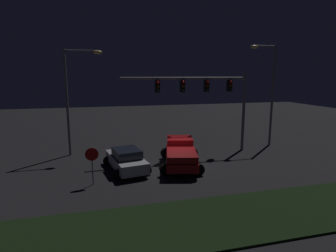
{
  "coord_description": "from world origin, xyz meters",
  "views": [
    {
      "loc": [
        -5.28,
        -17.97,
        6.29
      ],
      "look_at": [
        -0.19,
        1.74,
        2.58
      ],
      "focal_mm": 29.58,
      "sensor_mm": 36.0,
      "label": 1
    }
  ],
  "objects_px": {
    "pickup_truck": "(180,152)",
    "traffic_signal_gantry": "(207,92)",
    "car_sedan": "(126,160)",
    "stop_sign": "(92,159)",
    "street_lamp_left": "(74,89)",
    "street_lamp_right": "(269,84)"
  },
  "relations": [
    {
      "from": "pickup_truck",
      "to": "street_lamp_left",
      "type": "height_order",
      "value": "street_lamp_left"
    },
    {
      "from": "street_lamp_left",
      "to": "car_sedan",
      "type": "bearing_deg",
      "value": -54.84
    },
    {
      "from": "pickup_truck",
      "to": "street_lamp_left",
      "type": "xyz_separation_m",
      "value": [
        -7.21,
        4.74,
        4.26
      ]
    },
    {
      "from": "traffic_signal_gantry",
      "to": "street_lamp_left",
      "type": "bearing_deg",
      "value": 168.45
    },
    {
      "from": "traffic_signal_gantry",
      "to": "stop_sign",
      "type": "bearing_deg",
      "value": -151.89
    },
    {
      "from": "pickup_truck",
      "to": "stop_sign",
      "type": "distance_m",
      "value": 6.37
    },
    {
      "from": "street_lamp_left",
      "to": "stop_sign",
      "type": "relative_size",
      "value": 3.74
    },
    {
      "from": "street_lamp_right",
      "to": "traffic_signal_gantry",
      "type": "bearing_deg",
      "value": -171.43
    },
    {
      "from": "car_sedan",
      "to": "street_lamp_right",
      "type": "bearing_deg",
      "value": -84.49
    },
    {
      "from": "pickup_truck",
      "to": "traffic_signal_gantry",
      "type": "bearing_deg",
      "value": -34.39
    },
    {
      "from": "pickup_truck",
      "to": "car_sedan",
      "type": "distance_m",
      "value": 3.83
    },
    {
      "from": "stop_sign",
      "to": "traffic_signal_gantry",
      "type": "bearing_deg",
      "value": 28.11
    },
    {
      "from": "car_sedan",
      "to": "pickup_truck",
      "type": "bearing_deg",
      "value": -99.16
    },
    {
      "from": "pickup_truck",
      "to": "traffic_signal_gantry",
      "type": "xyz_separation_m",
      "value": [
        2.98,
        2.65,
        4.03
      ]
    },
    {
      "from": "pickup_truck",
      "to": "stop_sign",
      "type": "xyz_separation_m",
      "value": [
        -5.98,
        -2.13,
        0.56
      ]
    },
    {
      "from": "car_sedan",
      "to": "street_lamp_left",
      "type": "xyz_separation_m",
      "value": [
        -3.39,
        4.81,
        4.52
      ]
    },
    {
      "from": "car_sedan",
      "to": "traffic_signal_gantry",
      "type": "height_order",
      "value": "traffic_signal_gantry"
    },
    {
      "from": "street_lamp_right",
      "to": "stop_sign",
      "type": "bearing_deg",
      "value": -159.34
    },
    {
      "from": "pickup_truck",
      "to": "stop_sign",
      "type": "bearing_deg",
      "value": 123.56
    },
    {
      "from": "stop_sign",
      "to": "street_lamp_left",
      "type": "bearing_deg",
      "value": 100.16
    },
    {
      "from": "traffic_signal_gantry",
      "to": "street_lamp_left",
      "type": "distance_m",
      "value": 10.41
    },
    {
      "from": "car_sedan",
      "to": "stop_sign",
      "type": "bearing_deg",
      "value": 123.59
    }
  ]
}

